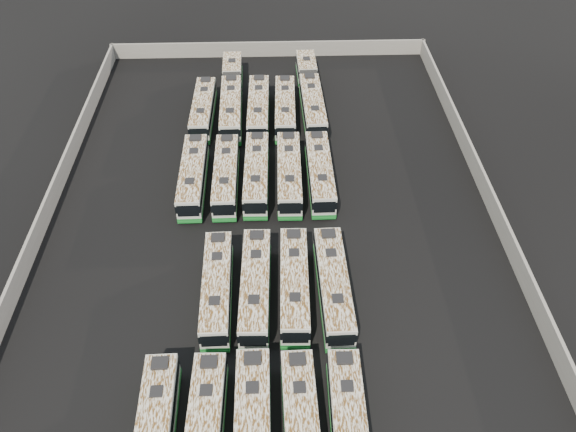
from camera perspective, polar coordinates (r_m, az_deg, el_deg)
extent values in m
plane|color=black|center=(55.26, -1.71, -1.46)|extent=(140.00, 140.00, 0.00)
cube|color=gray|center=(84.56, -1.98, 16.59)|extent=(45.20, 0.30, 2.20)
cube|color=gray|center=(58.73, 20.58, -0.12)|extent=(0.30, 73.20, 2.20)
cube|color=gray|center=(59.03, -23.93, -1.06)|extent=(0.30, 73.20, 2.20)
cube|color=black|center=(41.77, -13.44, -20.55)|extent=(2.63, 11.29, 0.86)
cube|color=silver|center=(41.00, -13.64, -19.99)|extent=(2.52, 11.00, 0.07)
cube|color=black|center=(42.07, -13.24, -16.96)|extent=(0.90, 0.90, 0.13)
cube|color=black|center=(43.18, -12.90, -14.37)|extent=(1.23, 1.05, 0.24)
cylinder|color=black|center=(44.98, -13.85, -17.34)|extent=(0.28, 0.94, 0.93)
cylinder|color=black|center=(44.61, -11.22, -17.39)|extent=(0.28, 0.94, 0.93)
cube|color=black|center=(41.21, -8.53, -20.74)|extent=(2.62, 11.28, 0.86)
cube|color=silver|center=(40.43, -8.67, -20.18)|extent=(2.51, 11.00, 0.07)
cube|color=black|center=(41.50, -8.33, -17.10)|extent=(0.90, 0.90, 0.13)
cube|color=black|center=(42.61, -8.04, -14.47)|extent=(1.23, 1.05, 0.24)
cylinder|color=black|center=(44.38, -9.18, -17.45)|extent=(0.28, 0.94, 0.93)
cylinder|color=black|center=(44.13, -6.50, -17.53)|extent=(0.28, 0.94, 0.93)
cube|color=#B7BAB3|center=(41.22, -3.60, -21.09)|extent=(2.47, 11.65, 2.67)
cube|color=black|center=(40.83, -3.63, -20.82)|extent=(2.53, 11.71, 0.89)
cube|color=silver|center=(40.00, -3.69, -20.24)|extent=(2.42, 11.42, 0.07)
cube|color=black|center=(41.13, -3.65, -16.99)|extent=(0.93, 0.93, 0.14)
cube|color=black|center=(42.31, -3.62, -14.23)|extent=(1.27, 1.07, 0.25)
cylinder|color=black|center=(44.06, -4.89, -17.42)|extent=(0.28, 0.97, 0.97)
cylinder|color=black|center=(43.98, -2.06, -17.38)|extent=(0.28, 0.97, 0.97)
cube|color=#B7BAB3|center=(41.30, 1.40, -20.94)|extent=(2.59, 11.26, 2.57)
cube|color=black|center=(40.92, 1.41, -20.67)|extent=(2.65, 11.32, 0.86)
cube|color=silver|center=(40.12, 1.43, -20.11)|extent=(2.53, 11.03, 0.07)
cube|color=black|center=(41.21, 1.17, -17.00)|extent=(0.91, 0.91, 0.13)
cube|color=black|center=(42.33, 0.96, -14.34)|extent=(1.24, 1.05, 0.24)
cylinder|color=black|center=(43.94, -0.35, -17.46)|extent=(0.28, 0.94, 0.93)
cylinder|color=black|center=(44.03, 2.38, -17.32)|extent=(0.28, 0.94, 0.93)
cube|color=#B7BAB3|center=(41.57, 6.20, -20.68)|extent=(2.53, 11.16, 2.55)
cube|color=black|center=(41.19, 6.25, -20.42)|extent=(2.60, 11.22, 0.85)
cube|color=silver|center=(40.41, 6.35, -19.86)|extent=(2.48, 10.94, 0.06)
cube|color=black|center=(41.49, 6.03, -16.80)|extent=(0.90, 0.90, 0.13)
cube|color=black|center=(42.60, 5.76, -14.19)|extent=(1.22, 1.04, 0.24)
cylinder|color=black|center=(44.13, 4.31, -17.25)|extent=(0.28, 0.93, 0.93)
cylinder|color=black|center=(44.33, 6.98, -17.15)|extent=(0.28, 0.93, 0.93)
cube|color=#B7BAB3|center=(48.57, -7.22, -7.28)|extent=(2.51, 11.14, 2.54)
cube|color=#19772B|center=(49.28, -7.12, -7.97)|extent=(2.56, 11.19, 0.39)
cube|color=black|center=(48.25, -7.26, -6.96)|extent=(2.57, 11.20, 0.85)
cube|color=black|center=(44.97, -7.56, -12.50)|extent=(2.04, 0.10, 1.34)
cube|color=#19772B|center=(46.14, -7.40, -13.50)|extent=(2.31, 0.14, 0.26)
cube|color=silver|center=(47.58, -7.35, -6.28)|extent=(2.46, 10.92, 0.06)
cube|color=black|center=(45.96, -7.50, -8.51)|extent=(0.89, 0.89, 0.13)
cube|color=black|center=(49.14, -7.24, -4.05)|extent=(0.89, 0.89, 0.13)
cube|color=black|center=(50.65, -7.13, -2.18)|extent=(1.22, 1.04, 0.24)
cylinder|color=black|center=(47.40, -8.50, -11.49)|extent=(0.28, 0.93, 0.92)
cylinder|color=black|center=(47.21, -6.06, -11.45)|extent=(0.28, 0.93, 0.92)
cylinder|color=black|center=(51.84, -8.04, -5.09)|extent=(0.28, 0.93, 0.92)
cylinder|color=black|center=(51.66, -5.84, -5.03)|extent=(0.28, 0.93, 0.92)
cube|color=#B7BAB3|center=(48.32, -3.32, -7.18)|extent=(2.64, 11.41, 2.60)
cube|color=#19772B|center=(49.06, -3.28, -7.90)|extent=(2.70, 11.47, 0.40)
cube|color=black|center=(47.99, -3.34, -6.86)|extent=(2.71, 11.48, 0.87)
cube|color=black|center=(44.64, -3.60, -12.56)|extent=(2.08, 0.11, 1.37)
cube|color=#19772B|center=(45.84, -3.52, -13.58)|extent=(2.37, 0.16, 0.27)
cube|color=silver|center=(47.31, -3.38, -6.15)|extent=(2.59, 11.19, 0.07)
cube|color=black|center=(45.64, -3.50, -8.45)|extent=(0.92, 0.92, 0.13)
cube|color=black|center=(48.91, -3.28, -3.86)|extent=(0.92, 0.92, 0.13)
cube|color=black|center=(50.45, -3.20, -1.94)|extent=(1.26, 1.07, 0.25)
cylinder|color=black|center=(47.09, -4.68, -11.49)|extent=(0.29, 0.95, 0.95)
cylinder|color=black|center=(46.98, -2.16, -11.50)|extent=(0.29, 0.95, 0.95)
cylinder|color=black|center=(51.64, -4.25, -4.91)|extent=(0.29, 0.95, 0.95)
cylinder|color=black|center=(51.54, -2.00, -4.90)|extent=(0.29, 0.95, 0.95)
cube|color=#B7BAB3|center=(48.41, 0.64, -6.99)|extent=(2.61, 11.28, 2.57)
cube|color=#19772B|center=(49.14, 0.64, -7.70)|extent=(2.66, 11.33, 0.39)
cube|color=black|center=(48.09, 0.65, -6.67)|extent=(2.67, 11.34, 0.86)
cube|color=black|center=(44.75, 0.77, -12.28)|extent=(2.06, 0.11, 1.36)
cube|color=#19772B|center=(45.94, 0.75, -13.29)|extent=(2.34, 0.16, 0.26)
cube|color=silver|center=(47.41, 0.66, -5.97)|extent=(2.56, 11.06, 0.07)
cube|color=black|center=(45.76, 0.71, -8.23)|extent=(0.91, 0.91, 0.13)
cube|color=black|center=(49.00, 0.61, -3.72)|extent=(0.91, 0.91, 0.13)
cube|color=black|center=(50.53, 0.57, -1.83)|extent=(1.24, 1.06, 0.24)
cylinder|color=black|center=(47.11, -0.54, -11.25)|extent=(0.28, 0.94, 0.94)
cylinder|color=black|center=(47.14, 1.95, -11.23)|extent=(0.28, 0.94, 0.94)
cylinder|color=black|center=(51.63, -0.54, -4.76)|extent=(0.28, 0.94, 0.94)
cylinder|color=black|center=(51.66, 1.69, -4.75)|extent=(0.28, 0.94, 0.94)
cube|color=#B7BAB3|center=(48.45, 4.62, -7.07)|extent=(2.60, 11.54, 2.63)
cube|color=#19772B|center=(49.19, 4.56, -7.79)|extent=(2.65, 11.59, 0.40)
cube|color=black|center=(48.11, 4.65, -6.74)|extent=(2.66, 11.60, 0.88)
cube|color=black|center=(44.75, 5.47, -12.47)|extent=(2.11, 0.10, 1.39)
cube|color=#19772B|center=(45.96, 5.35, -13.51)|extent=(2.40, 0.14, 0.27)
cube|color=silver|center=(47.42, 4.71, -6.03)|extent=(2.55, 11.31, 0.07)
cube|color=black|center=(45.75, 5.07, -8.33)|extent=(0.93, 0.93, 0.13)
cube|color=black|center=(49.03, 4.39, -3.72)|extent=(0.93, 0.93, 0.13)
cube|color=black|center=(50.58, 4.12, -1.79)|extent=(1.26, 1.08, 0.25)
cylinder|color=black|center=(47.04, 3.78, -11.48)|extent=(0.29, 0.96, 0.96)
cylinder|color=black|center=(47.27, 6.29, -11.34)|extent=(0.29, 0.96, 0.96)
cylinder|color=black|center=(51.62, 2.97, -4.83)|extent=(0.29, 0.96, 0.96)
cylinder|color=black|center=(51.84, 5.24, -4.73)|extent=(0.29, 0.96, 0.96)
cube|color=#B7BAB3|center=(59.77, -9.61, 4.01)|extent=(2.51, 11.51, 2.63)
cube|color=#19772B|center=(60.37, -9.50, 3.30)|extent=(2.56, 11.56, 0.40)
cube|color=black|center=(59.50, -9.66, 4.33)|extent=(2.57, 11.57, 0.88)
cube|color=black|center=(55.23, -10.13, 0.49)|extent=(2.11, 0.08, 1.39)
cube|color=#19772B|center=(56.21, -9.95, -0.60)|extent=(2.39, 0.12, 0.27)
cube|color=silver|center=(58.95, -9.76, 5.02)|extent=(2.46, 11.28, 0.07)
cube|color=black|center=(56.93, -9.98, 3.53)|extent=(0.92, 0.92, 0.13)
cube|color=black|center=(60.89, -9.57, 6.56)|extent=(0.92, 0.92, 0.13)
cube|color=black|center=(62.72, -9.41, 7.84)|extent=(1.25, 1.07, 0.25)
cylinder|color=black|center=(57.90, -10.77, 0.78)|extent=(0.28, 0.96, 0.96)
cylinder|color=black|center=(57.61, -8.76, 0.84)|extent=(0.28, 0.96, 0.96)
cylinder|color=black|center=(63.49, -10.14, 5.24)|extent=(0.28, 0.96, 0.96)
cylinder|color=black|center=(63.23, -8.29, 5.31)|extent=(0.28, 0.96, 0.96)
cube|color=#B7BAB3|center=(59.38, -6.32, 4.08)|extent=(2.44, 11.36, 2.60)
cube|color=#19772B|center=(59.97, -6.25, 3.37)|extent=(2.49, 11.41, 0.40)
cube|color=black|center=(59.11, -6.35, 4.40)|extent=(2.50, 11.42, 0.87)
cube|color=black|center=(54.86, -6.59, 0.59)|extent=(2.08, 0.07, 1.37)
cube|color=#19772B|center=(55.84, -6.48, -0.50)|extent=(2.36, 0.12, 0.26)
cube|color=silver|center=(58.56, -6.42, 5.09)|extent=(2.39, 11.14, 0.07)
cube|color=black|center=(56.55, -6.53, 3.61)|extent=(0.90, 0.90, 0.13)
cube|color=black|center=(60.49, -6.32, 6.61)|extent=(0.90, 0.90, 0.13)
cube|color=black|center=(62.30, -6.24, 7.89)|extent=(1.24, 1.05, 0.25)
cylinder|color=black|center=(57.46, -7.39, 0.87)|extent=(0.27, 0.95, 0.95)
cylinder|color=black|center=(57.29, -5.38, 0.93)|extent=(0.27, 0.95, 0.95)
cylinder|color=black|center=(63.02, -7.02, 5.30)|extent=(0.27, 0.95, 0.95)
cylinder|color=black|center=(62.87, -5.18, 5.37)|extent=(0.27, 0.95, 0.95)
cube|color=#B7BAB3|center=(59.33, -3.22, 4.30)|extent=(2.59, 11.55, 2.64)
cube|color=#19772B|center=(59.94, -3.18, 3.58)|extent=(2.64, 11.60, 0.40)
cube|color=black|center=(59.06, -3.23, 4.63)|extent=(2.65, 11.61, 0.88)
cube|color=black|center=(54.74, -3.39, 0.77)|extent=(2.11, 0.10, 1.39)
cube|color=#19772B|center=(55.73, -3.33, -0.35)|extent=(2.40, 0.14, 0.27)
cube|color=silver|center=(58.50, -3.27, 5.33)|extent=(2.54, 11.32, 0.07)
cube|color=black|center=(56.46, -3.34, 3.84)|extent=(0.93, 0.93, 0.13)
cube|color=black|center=(60.47, -3.21, 6.87)|extent=(0.93, 0.93, 0.13)
cube|color=black|center=(62.31, -3.15, 8.16)|extent=(1.26, 1.08, 0.25)
cylinder|color=black|center=(57.34, -4.29, 1.07)|extent=(0.28, 0.96, 0.96)
cylinder|color=black|center=(57.25, -2.24, 1.09)|extent=(0.28, 0.96, 0.96)
cylinder|color=black|center=(63.01, -4.02, 5.55)|extent=(0.28, 0.96, 0.96)
cylinder|color=black|center=(62.92, -2.15, 5.58)|extent=(0.28, 0.96, 0.96)
cube|color=#B7BAB3|center=(59.25, 0.12, 4.32)|extent=(2.57, 11.56, 2.64)
cube|color=#19772B|center=(59.86, 0.12, 3.60)|extent=(2.63, 11.61, 0.40)
cube|color=black|center=(58.98, 0.12, 4.65)|extent=(2.64, 11.62, 0.88)
cube|color=black|center=(54.64, 0.23, 0.78)|extent=(2.11, 0.09, 1.39)
cube|color=#19772B|center=(55.64, 0.22, -0.34)|extent=(2.40, 0.14, 0.27)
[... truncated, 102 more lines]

